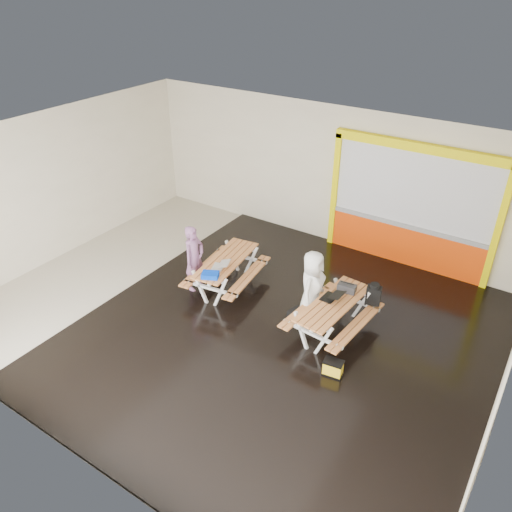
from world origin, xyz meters
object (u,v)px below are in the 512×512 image
Objects in this scene: laptop_left at (220,266)px; fluke_bag at (333,368)px; backpack at (374,294)px; picnic_table_left at (226,266)px; toolbox at (347,288)px; person_right at (312,288)px; picnic_table_right at (333,310)px; blue_pouch at (210,275)px; person_left at (194,258)px; dark_case at (299,316)px; laptop_right at (332,297)px.

fluke_bag is (3.07, -0.85, -0.61)m from laptop_left.
picnic_table_left is at bearing -168.81° from backpack.
picnic_table_left is 5.52× the size of toolbox.
picnic_table_right is at bearing -113.80° from person_right.
blue_pouch is 3.12m from fluke_bag.
blue_pouch is at bearing -116.14° from person_left.
laptop_left is 1.24× the size of toolbox.
person_left is at bearing -164.78° from backpack.
person_left is at bearing -167.58° from toolbox.
person_right is at bearing 42.29° from dark_case.
person_left is 3.62× the size of laptop_right.
toolbox is 1.14m from dark_case.
blue_pouch is 0.92× the size of toolbox.
person_left is at bearing -175.64° from picnic_table_right.
person_right is at bearing -150.52° from backpack.
fluke_bag reaches higher than dark_case.
toolbox is (2.67, 0.33, 0.25)m from picnic_table_left.
laptop_right is at bearing -1.36° from picnic_table_left.
person_left reaches higher than blue_pouch.
laptop_right is 0.94m from dark_case.
blue_pouch is at bearing 171.47° from fluke_bag.
dark_case is (-0.64, -0.07, -0.68)m from laptop_right.
laptop_right is (3.11, 0.32, 0.01)m from person_left.
dark_case is (-0.77, -0.46, -0.70)m from toolbox.
laptop_right is at bearing -108.52° from toolbox.
person_right is at bearing -80.72° from person_left.
person_left is at bearing 153.39° from blue_pouch.
fluke_bag is at bearing -20.64° from picnic_table_left.
person_right is (2.07, 0.02, 0.21)m from picnic_table_left.
laptop_left is 3.18m from backpack.
picnic_table_left is at bearing 176.06° from dark_case.
laptop_right is 1.43m from fluke_bag.
laptop_right is at bearing 118.83° from fluke_bag.
dark_case is at bearing 19.05° from blue_pouch.
person_right reaches higher than dark_case.
dark_case is at bearing 6.65° from laptop_left.
backpack is 1.17× the size of dark_case.
fluke_bag is at bearing -15.50° from laptop_left.
laptop_right is 0.87× the size of backpack.
picnic_table_left is at bearing -55.21° from person_left.
picnic_table_right is (2.62, -0.14, -0.00)m from picnic_table_left.
person_right is at bearing -153.16° from toolbox.
laptop_left is at bearing -85.77° from person_left.
dark_case is at bearing -149.23° from toolbox.
fluke_bag is at bearing -61.17° from laptop_right.
laptop_left is (0.10, -0.34, 0.23)m from picnic_table_left.
fluke_bag is (0.04, -1.81, -0.49)m from backpack.
picnic_table_right is 0.54m from toolbox.
person_right is at bearing 0.66° from picnic_table_left.
picnic_table_left is at bearing 178.64° from laptop_right.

